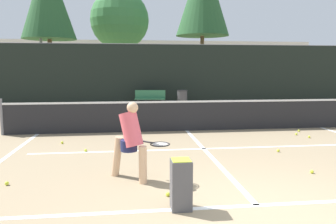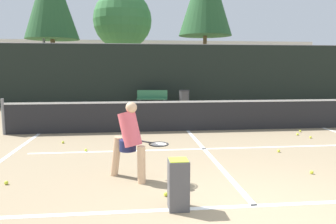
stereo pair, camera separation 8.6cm
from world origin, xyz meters
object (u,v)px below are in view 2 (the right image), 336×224
ball_hopper (178,183)px  courtside_bench (152,98)px  trash_bin (184,99)px  parked_car (216,89)px  player_practicing (130,138)px

ball_hopper → courtside_bench: size_ratio=0.46×
courtside_bench → ball_hopper: bearing=-83.7°
courtside_bench → trash_bin: (1.58, -0.20, -0.03)m
ball_hopper → parked_car: 17.14m
trash_bin → parked_car: (2.88, 4.78, 0.16)m
ball_hopper → parked_car: (4.81, 16.45, 0.23)m
ball_hopper → trash_bin: 11.84m
player_practicing → ball_hopper: 1.50m
ball_hopper → trash_bin: size_ratio=0.81×
courtside_bench → trash_bin: 1.59m
player_practicing → parked_car: 16.13m
trash_bin → parked_car: bearing=58.9°
player_practicing → courtside_bench: (1.03, 10.59, -0.28)m
player_practicing → ball_hopper: bearing=-18.6°
player_practicing → trash_bin: bearing=119.8°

